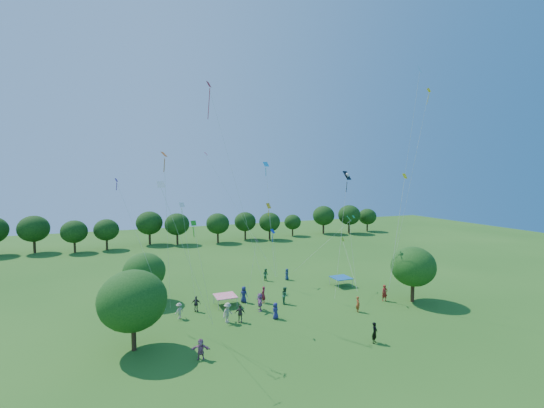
% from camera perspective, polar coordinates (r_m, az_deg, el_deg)
% --- Properties ---
extents(ground, '(160.00, 160.00, 0.00)m').
position_cam_1_polar(ground, '(26.51, 12.87, -26.87)').
color(ground, '#31671E').
extents(near_tree_west, '(5.28, 5.28, 6.40)m').
position_cam_1_polar(near_tree_west, '(31.28, -21.02, -13.94)').
color(near_tree_west, '#422B19').
rests_on(near_tree_west, ground).
extents(near_tree_north, '(4.47, 4.47, 5.41)m').
position_cam_1_polar(near_tree_north, '(42.26, -19.40, -9.96)').
color(near_tree_north, '#422B19').
rests_on(near_tree_north, ground).
extents(near_tree_east, '(4.75, 4.75, 6.04)m').
position_cam_1_polar(near_tree_east, '(42.81, 21.28, -9.12)').
color(near_tree_east, '#422B19').
rests_on(near_tree_east, ground).
extents(treeline, '(88.01, 8.77, 6.77)m').
position_cam_1_polar(treeline, '(75.37, -13.19, -2.99)').
color(treeline, '#422B19').
rests_on(treeline, ground).
extents(tent_red_stripe, '(2.20, 2.20, 1.10)m').
position_cam_1_polar(tent_red_stripe, '(39.94, -7.35, -14.11)').
color(tent_red_stripe, '#F51C3F').
rests_on(tent_red_stripe, ground).
extents(tent_blue, '(2.20, 2.20, 1.10)m').
position_cam_1_polar(tent_blue, '(47.01, 10.78, -11.28)').
color(tent_blue, '#175496').
rests_on(tent_blue, ground).
extents(man_in_black, '(0.77, 0.70, 1.73)m').
position_cam_1_polar(man_in_black, '(32.75, 15.81, -18.85)').
color(man_in_black, black).
rests_on(man_in_black, ground).
extents(crowd_person_0, '(0.95, 0.94, 1.76)m').
position_cam_1_polar(crowd_person_0, '(40.69, -4.45, -13.96)').
color(crowd_person_0, navy).
rests_on(crowd_person_0, ground).
extents(crowd_person_1, '(0.73, 0.54, 1.79)m').
position_cam_1_polar(crowd_person_1, '(42.82, 17.26, -13.18)').
color(crowd_person_1, maroon).
rests_on(crowd_person_1, ground).
extents(crowd_person_2, '(0.71, 0.90, 1.61)m').
position_cam_1_polar(crowd_person_2, '(48.46, -1.01, -11.00)').
color(crowd_person_2, '#2A6439').
rests_on(crowd_person_2, ground).
extents(crowd_person_3, '(1.09, 0.94, 1.54)m').
position_cam_1_polar(crowd_person_3, '(37.47, -14.37, -15.92)').
color(crowd_person_3, '#A9A087').
rests_on(crowd_person_3, ground).
extents(crowd_person_4, '(1.03, 0.80, 1.60)m').
position_cam_1_polar(crowd_person_4, '(38.84, -11.80, -15.08)').
color(crowd_person_4, '#483B39').
rests_on(crowd_person_4, ground).
extents(crowd_person_5, '(1.01, 1.81, 1.84)m').
position_cam_1_polar(crowd_person_5, '(38.28, -1.92, -15.10)').
color(crowd_person_5, '#985896').
rests_on(crowd_person_5, ground).
extents(crowd_person_6, '(0.81, 0.81, 1.51)m').
position_cam_1_polar(crowd_person_6, '(48.84, 2.36, -10.95)').
color(crowd_person_6, navy).
rests_on(crowd_person_6, ground).
extents(crowd_person_7, '(0.79, 0.78, 1.81)m').
position_cam_1_polar(crowd_person_7, '(40.44, -1.38, -14.03)').
color(crowd_person_7, maroon).
rests_on(crowd_person_7, ground).
extents(crowd_person_8, '(0.75, 1.02, 1.84)m').
position_cam_1_polar(crowd_person_8, '(40.20, 2.06, -14.12)').
color(crowd_person_8, '#2A6340').
rests_on(crowd_person_8, ground).
extents(crowd_person_9, '(1.34, 1.19, 1.91)m').
position_cam_1_polar(crowd_person_9, '(35.64, -6.98, -16.58)').
color(crowd_person_9, '#A2A082').
rests_on(crowd_person_9, ground).
extents(crowd_person_10, '(1.07, 0.77, 1.66)m').
position_cam_1_polar(crowd_person_10, '(35.70, -5.04, -16.74)').
color(crowd_person_10, '#473E38').
rests_on(crowd_person_10, ground).
extents(crowd_person_11, '(1.54, 0.97, 1.56)m').
position_cam_1_polar(crowd_person_11, '(29.77, -11.12, -21.43)').
color(crowd_person_11, '#8C5175').
rests_on(crowd_person_11, ground).
extents(crowd_person_12, '(0.88, 0.74, 1.57)m').
position_cam_1_polar(crowd_person_12, '(36.35, 0.55, -16.40)').
color(crowd_person_12, navy).
rests_on(crowd_person_12, ground).
extents(crowd_person_13, '(0.49, 0.66, 1.59)m').
position_cam_1_polar(crowd_person_13, '(38.99, 13.32, -15.04)').
color(crowd_person_13, '#9F3D1D').
rests_on(crowd_person_13, ground).
extents(pirate_kite, '(4.61, 4.65, 12.96)m').
position_cam_1_polar(pirate_kite, '(41.97, 11.67, 4.07)').
color(pirate_kite, black).
extents(red_high_kite, '(5.21, 4.08, 21.74)m').
position_cam_1_polar(red_high_kite, '(37.02, -8.18, 11.57)').
color(red_high_kite, red).
extents(small_kite_0, '(7.49, 6.61, 15.47)m').
position_cam_1_polar(small_kite_0, '(46.82, -7.72, 3.21)').
color(small_kite_0, red).
extents(small_kite_1, '(0.82, 3.32, 8.89)m').
position_cam_1_polar(small_kite_1, '(46.76, -0.44, -1.37)').
color(small_kite_1, '#FFA90D').
extents(small_kite_2, '(1.96, 0.65, 12.67)m').
position_cam_1_polar(small_kite_2, '(41.53, 19.71, 1.14)').
color(small_kite_2, gold).
extents(small_kite_3, '(1.96, 1.70, 9.03)m').
position_cam_1_polar(small_kite_3, '(28.93, -11.57, -6.59)').
color(small_kite_3, '#21921A').
extents(small_kite_4, '(1.17, 0.78, 5.98)m').
position_cam_1_polar(small_kite_4, '(44.15, 0.18, -5.07)').
color(small_kite_4, '#112EB1').
extents(small_kite_5, '(0.97, 1.10, 6.84)m').
position_cam_1_polar(small_kite_5, '(33.31, -2.79, -7.72)').
color(small_kite_5, '#5A178B').
extents(small_kite_6, '(1.11, 2.92, 9.71)m').
position_cam_1_polar(small_kite_6, '(37.93, -13.64, -2.56)').
color(small_kite_6, white).
extents(small_kite_7, '(0.60, 2.25, 7.87)m').
position_cam_1_polar(small_kite_7, '(41.41, 12.15, -3.73)').
color(small_kite_7, '#0CC0AF').
extents(small_kite_8, '(0.90, 3.92, 14.38)m').
position_cam_1_polar(small_kite_8, '(31.74, -16.37, 2.14)').
color(small_kite_8, '#E0570D').
extents(small_kite_9, '(1.31, 3.96, 20.75)m').
position_cam_1_polar(small_kite_9, '(38.97, 21.65, 7.26)').
color(small_kite_9, yellow).
extents(small_kite_10, '(1.87, 5.69, 4.90)m').
position_cam_1_polar(small_kite_10, '(44.67, 11.38, -6.65)').
color(small_kite_10, '#AFC811').
extents(small_kite_11, '(8.21, 1.93, 7.19)m').
position_cam_1_polar(small_kite_11, '(48.66, 10.38, -4.16)').
color(small_kite_11, '#18864A').
extents(small_kite_12, '(2.04, 1.52, 14.04)m').
position_cam_1_polar(small_kite_12, '(42.80, -0.73, 3.28)').
color(small_kite_12, '#169EE3').
extents(small_kite_13, '(4.09, 3.58, 12.18)m').
position_cam_1_polar(small_kite_13, '(36.85, -21.41, -1.81)').
color(small_kite_13, '#59178C').
extents(small_kite_14, '(4.41, 2.76, 12.05)m').
position_cam_1_polar(small_kite_14, '(27.70, -15.27, -2.14)').
color(small_kite_14, silver).
extents(small_kite_15, '(0.65, 3.94, 22.71)m').
position_cam_1_polar(small_kite_15, '(38.76, 20.99, 10.64)').
color(small_kite_15, '#0CACBA').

